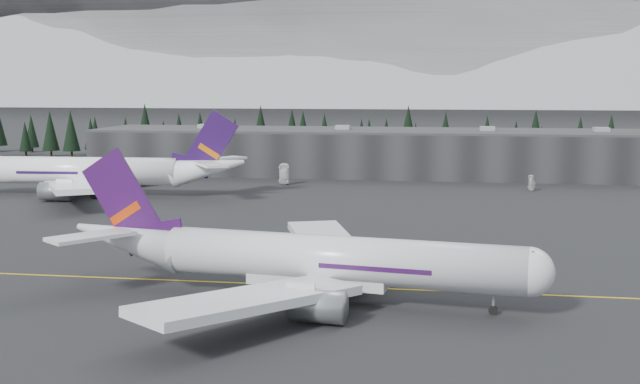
% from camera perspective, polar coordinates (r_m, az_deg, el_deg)
% --- Properties ---
extents(ground, '(1400.00, 1400.00, 0.00)m').
position_cam_1_polar(ground, '(104.36, -1.72, -6.37)').
color(ground, black).
rests_on(ground, ground).
extents(taxiline, '(400.00, 0.40, 0.02)m').
position_cam_1_polar(taxiline, '(102.45, -1.93, -6.63)').
color(taxiline, gold).
rests_on(taxiline, ground).
extents(terminal, '(160.00, 30.00, 12.60)m').
position_cam_1_polar(terminal, '(226.05, 4.15, 2.86)').
color(terminal, black).
rests_on(terminal, ground).
extents(treeline, '(360.00, 20.00, 15.00)m').
position_cam_1_polar(treeline, '(262.74, 4.83, 3.80)').
color(treeline, black).
rests_on(treeline, ground).
extents(mountain_ridge, '(4400.00, 900.00, 420.00)m').
position_cam_1_polar(mountain_ridge, '(1099.91, 8.01, 6.33)').
color(mountain_ridge, white).
rests_on(mountain_ridge, ground).
extents(jet_main, '(59.36, 54.46, 17.51)m').
position_cam_1_polar(jet_main, '(95.03, -1.58, -4.72)').
color(jet_main, silver).
rests_on(jet_main, ground).
extents(jet_parked, '(66.93, 61.69, 19.67)m').
position_cam_1_polar(jet_parked, '(188.91, -15.41, 1.42)').
color(jet_parked, white).
rests_on(jet_parked, ground).
extents(gse_vehicle_a, '(2.96, 5.67, 1.52)m').
position_cam_1_polar(gse_vehicle_a, '(202.67, -2.54, 0.74)').
color(gse_vehicle_a, silver).
rests_on(gse_vehicle_a, ground).
extents(gse_vehicle_b, '(4.14, 3.42, 1.33)m').
position_cam_1_polar(gse_vehicle_b, '(197.21, 14.83, 0.26)').
color(gse_vehicle_b, silver).
rests_on(gse_vehicle_b, ground).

